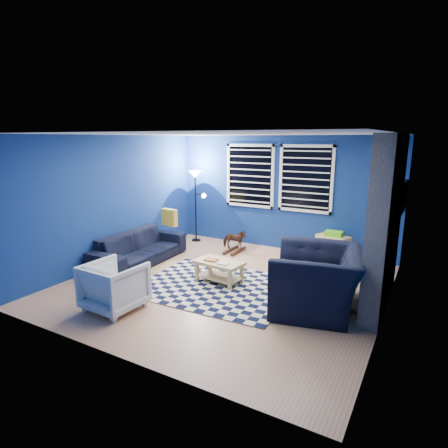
% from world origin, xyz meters
% --- Properties ---
extents(floor, '(5.00, 5.00, 0.00)m').
position_xyz_m(floor, '(0.00, 0.00, 0.00)').
color(floor, tan).
rests_on(floor, ground).
extents(ceiling, '(5.00, 5.00, 0.00)m').
position_xyz_m(ceiling, '(0.00, 0.00, 2.50)').
color(ceiling, white).
rests_on(ceiling, wall_back).
extents(wall_back, '(5.00, 0.00, 5.00)m').
position_xyz_m(wall_back, '(0.00, 2.50, 1.25)').
color(wall_back, navy).
rests_on(wall_back, floor).
extents(wall_left, '(0.00, 5.00, 5.00)m').
position_xyz_m(wall_left, '(-2.50, 0.00, 1.25)').
color(wall_left, navy).
rests_on(wall_left, floor).
extents(wall_right, '(0.00, 5.00, 5.00)m').
position_xyz_m(wall_right, '(2.50, 0.00, 1.25)').
color(wall_right, navy).
rests_on(wall_right, floor).
extents(fireplace, '(0.65, 2.00, 2.50)m').
position_xyz_m(fireplace, '(2.36, 0.50, 1.20)').
color(fireplace, gray).
rests_on(fireplace, floor).
extents(window_left, '(1.17, 0.06, 1.42)m').
position_xyz_m(window_left, '(-0.75, 2.46, 1.60)').
color(window_left, black).
rests_on(window_left, wall_back).
extents(window_right, '(1.17, 0.06, 1.42)m').
position_xyz_m(window_right, '(0.55, 2.46, 1.60)').
color(window_right, black).
rests_on(window_right, wall_back).
extents(tv, '(0.07, 1.00, 0.58)m').
position_xyz_m(tv, '(2.45, 2.00, 1.40)').
color(tv, black).
rests_on(tv, wall_right).
extents(rug, '(2.58, 2.10, 0.02)m').
position_xyz_m(rug, '(-0.08, -0.17, 0.01)').
color(rug, black).
rests_on(rug, floor).
extents(sofa, '(2.15, 0.92, 0.62)m').
position_xyz_m(sofa, '(-2.04, 0.15, 0.31)').
color(sofa, black).
rests_on(sofa, floor).
extents(armchair_big, '(1.61, 1.48, 0.89)m').
position_xyz_m(armchair_big, '(1.59, -0.15, 0.45)').
color(armchair_big, black).
rests_on(armchair_big, floor).
extents(armchair_bent, '(0.78, 0.81, 0.71)m').
position_xyz_m(armchair_bent, '(-0.94, -1.60, 0.35)').
color(armchair_bent, gray).
rests_on(armchair_bent, floor).
extents(rocking_horse, '(0.39, 0.56, 0.43)m').
position_xyz_m(rocking_horse, '(-0.74, 1.71, 0.28)').
color(rocking_horse, '#412515').
rests_on(rocking_horse, floor).
extents(coffee_table, '(0.86, 0.55, 0.41)m').
position_xyz_m(coffee_table, '(-0.13, 0.01, 0.28)').
color(coffee_table, '#DFBF7D').
rests_on(coffee_table, rug).
extents(cabinet, '(0.72, 0.62, 0.60)m').
position_xyz_m(cabinet, '(1.25, 2.25, 0.26)').
color(cabinet, '#DFBF7D').
rests_on(cabinet, floor).
extents(floor_lamp, '(0.46, 0.28, 1.69)m').
position_xyz_m(floor_lamp, '(-1.97, 2.08, 1.38)').
color(floor_lamp, black).
rests_on(floor_lamp, floor).
extents(throw_pillow, '(0.39, 0.16, 0.36)m').
position_xyz_m(throw_pillow, '(-1.89, 0.94, 0.80)').
color(throw_pillow, gold).
rests_on(throw_pillow, sofa).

